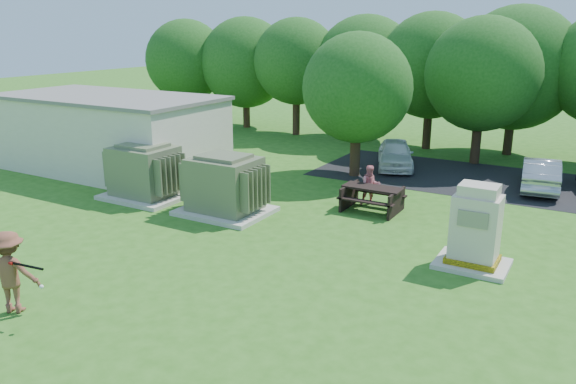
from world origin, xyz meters
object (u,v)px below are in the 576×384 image
Objects in this scene: generator_cabinet at (475,231)px; picnic_table at (372,196)px; transformer_right at (225,186)px; batter at (11,272)px; transformer_left at (145,173)px; person_at_picnic at (370,185)px; car_silver_a at (541,174)px; car_white at (395,154)px.

generator_cabinet reaches higher than picnic_table.
transformer_right is 1.57× the size of batter.
transformer_left is 2.04× the size of person_at_picnic.
person_at_picnic is (-4.46, 3.70, -0.26)m from generator_cabinet.
picnic_table is 0.52× the size of car_silver_a.
person_at_picnic is (3.95, 11.45, -0.22)m from batter.
person_at_picnic reaches higher than picnic_table.
generator_cabinet is 1.12× the size of picnic_table.
person_at_picnic is at bearing -100.48° from car_white.
batter reaches higher than car_white.
generator_cabinet reaches higher than batter.
transformer_left is 8.90m from batter.
transformer_left is 3.70m from transformer_right.
car_white is (6.54, 9.23, -0.32)m from transformer_left.
batter is 1.30× the size of person_at_picnic.
generator_cabinet is (12.15, -0.33, 0.03)m from transformer_left.
person_at_picnic is 5.97m from car_white.
transformer_right is at bearing -172.11° from person_at_picnic.
generator_cabinet is at bearing -36.96° from picnic_table.
batter is (3.74, -8.08, -0.01)m from transformer_left.
generator_cabinet reaches higher than person_at_picnic.
transformer_right is at bearing 177.78° from generator_cabinet.
car_silver_a is at bearing 34.15° from transformer_left.
person_at_picnic is at bearing 118.34° from picnic_table.
generator_cabinet reaches higher than transformer_right.
picnic_table is at bearing 33.03° from transformer_right.
person_at_picnic is at bearing 23.66° from transformer_left.
car_silver_a is (4.75, 5.85, 0.10)m from picnic_table.
batter is at bearing -120.77° from car_white.
transformer_left is 8.48m from picnic_table.
batter reaches higher than person_at_picnic.
batter is at bearing -89.73° from transformer_right.
transformer_right is 1.31× the size of generator_cabinet.
generator_cabinet is at bearing -162.82° from batter.
picnic_table is (4.30, 2.79, -0.42)m from transformer_right.
car_silver_a is at bearing -26.91° from car_white.
transformer_right reaches higher than car_white.
person_at_picnic is at bearing 39.13° from car_silver_a.
generator_cabinet is 5.21m from picnic_table.
generator_cabinet is at bearing 79.08° from car_silver_a.
car_silver_a is at bearing 43.70° from transformer_right.
transformer_right is (3.70, 0.00, 0.00)m from transformer_left.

